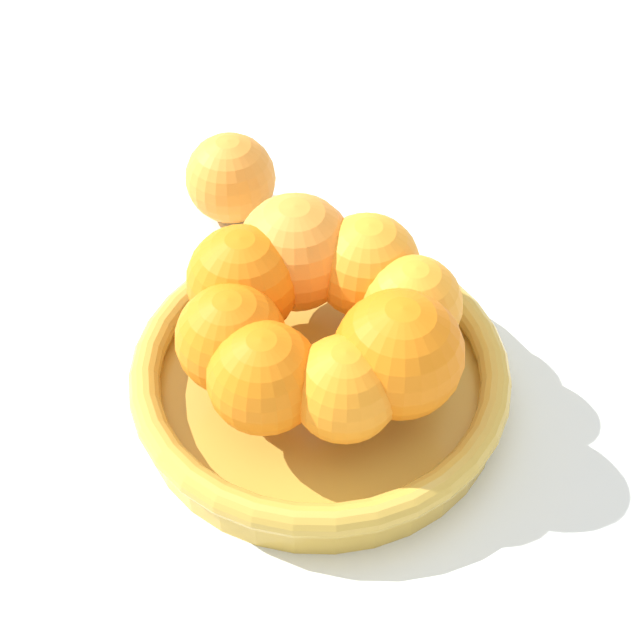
% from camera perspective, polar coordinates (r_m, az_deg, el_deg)
% --- Properties ---
extents(ground_plane, '(4.00, 4.00, 0.00)m').
position_cam_1_polar(ground_plane, '(0.62, 0.00, -4.86)').
color(ground_plane, silver).
extents(fruit_bowl, '(0.26, 0.26, 0.04)m').
position_cam_1_polar(fruit_bowl, '(0.61, 0.00, -3.65)').
color(fruit_bowl, gold).
rests_on(fruit_bowl, ground_plane).
extents(orange_pile, '(0.19, 0.19, 0.08)m').
position_cam_1_polar(orange_pile, '(0.57, -0.10, 0.42)').
color(orange_pile, orange).
rests_on(orange_pile, fruit_bowl).
extents(stray_orange, '(0.07, 0.07, 0.07)m').
position_cam_1_polar(stray_orange, '(0.74, -5.74, 9.02)').
color(stray_orange, orange).
rests_on(stray_orange, ground_plane).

